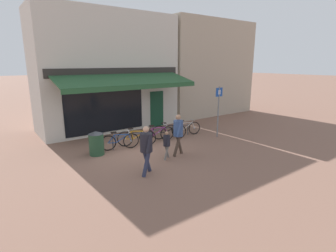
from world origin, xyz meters
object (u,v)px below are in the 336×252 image
bicycle_black (169,131)px  litter_bin (96,143)px  pedestrian_adult (178,131)px  parking_sign (218,107)px  bicycle_silver (186,128)px  pedestrian_child (167,142)px  bicycle_blue (120,141)px  pedestrian_second_adult (146,145)px  bicycle_orange (137,138)px  bicycle_purple (157,134)px

bicycle_black → litter_bin: size_ratio=1.58×
pedestrian_adult → parking_sign: (3.35, 0.99, 0.53)m
bicycle_silver → pedestrian_child: 3.64m
bicycle_blue → pedestrian_second_adult: (-0.39, -2.90, 0.64)m
bicycle_orange → litter_bin: size_ratio=1.58×
bicycle_blue → bicycle_purple: bicycle_blue is taller
bicycle_silver → pedestrian_second_adult: size_ratio=0.97×
pedestrian_adult → pedestrian_second_adult: 2.21m
bicycle_blue → parking_sign: bearing=3.8°
bicycle_silver → litter_bin: (-4.93, -0.15, 0.14)m
litter_bin → bicycle_black: bearing=2.1°
bicycle_purple → parking_sign: bearing=-7.7°
bicycle_orange → parking_sign: size_ratio=0.62×
bicycle_orange → bicycle_blue: bearing=-149.9°
litter_bin → parking_sign: (6.06, -1.01, 1.06)m
pedestrian_adult → pedestrian_child: pedestrian_adult is taller
bicycle_purple → parking_sign: (3.04, -1.08, 1.19)m
bicycle_purple → parking_sign: parking_sign is taller
bicycle_silver → bicycle_purple: bearing=-164.6°
bicycle_orange → parking_sign: bearing=13.2°
litter_bin → parking_sign: size_ratio=0.39×
bicycle_silver → pedestrian_child: pedestrian_child is taller
pedestrian_adult → pedestrian_second_adult: bearing=31.2°
bicycle_black → litter_bin: (-3.82, -0.14, 0.13)m
pedestrian_adult → pedestrian_second_adult: (-2.04, -0.86, -0.01)m
bicycle_orange → bicycle_silver: bearing=29.4°
bicycle_purple → pedestrian_second_adult: size_ratio=1.03×
bicycle_orange → pedestrian_child: pedestrian_child is taller
bicycle_black → pedestrian_adult: pedestrian_adult is taller
bicycle_purple → pedestrian_second_adult: 3.81m
bicycle_blue → litter_bin: size_ratio=1.66×
bicycle_purple → pedestrian_adult: bearing=-86.9°
bicycle_black → bicycle_purple: bearing=-148.4°
pedestrian_second_adult → bicycle_purple: bearing=-138.1°
bicycle_silver → bicycle_black: bearing=-166.8°
pedestrian_child → bicycle_black: bearing=-134.2°
bicycle_orange → pedestrian_second_adult: pedestrian_second_adult is taller
bicycle_blue → pedestrian_adult: bearing=-35.3°
pedestrian_child → pedestrian_adult: bearing=-178.3°
pedestrian_adult → bicycle_purple: bearing=-90.3°
bicycle_orange → pedestrian_child: (0.14, -2.16, 0.30)m
bicycle_purple → litter_bin: (-3.03, -0.06, 0.13)m
bicycle_silver → pedestrian_adult: 3.16m
bicycle_silver → parking_sign: 2.03m
bicycle_silver → litter_bin: litter_bin is taller
bicycle_orange → bicycle_black: bearing=30.1°
pedestrian_second_adult → pedestrian_child: bearing=-160.4°
pedestrian_child → bicycle_orange: bearing=-92.3°
bicycle_orange → pedestrian_adult: (0.78, -2.07, 0.66)m
pedestrian_second_adult → parking_sign: size_ratio=0.66×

